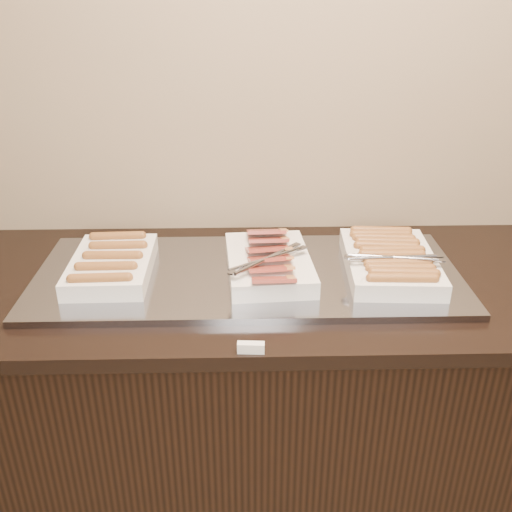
{
  "coord_description": "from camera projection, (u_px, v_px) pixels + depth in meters",
  "views": [
    {
      "loc": [
        -0.04,
        0.69,
        1.67
      ],
      "look_at": [
        -0.01,
        2.13,
        0.97
      ],
      "focal_mm": 40.0,
      "sensor_mm": 36.0,
      "label": 1
    }
  ],
  "objects": [
    {
      "name": "label_holder",
      "position": [
        251.0,
        348.0,
        1.3
      ],
      "size": [
        0.06,
        0.02,
        0.02
      ],
      "primitive_type": "cube",
      "rotation": [
        0.0,
        0.0,
        -0.06
      ],
      "color": "white",
      "rests_on": "counter"
    },
    {
      "name": "warming_tray",
      "position": [
        248.0,
        275.0,
        1.63
      ],
      "size": [
        1.2,
        0.5,
        0.02
      ],
      "primitive_type": "cube",
      "color": "gray",
      "rests_on": "counter"
    },
    {
      "name": "dish_center",
      "position": [
        269.0,
        262.0,
        1.6
      ],
      "size": [
        0.26,
        0.36,
        0.09
      ],
      "rotation": [
        0.0,
        0.0,
        0.07
      ],
      "color": "white",
      "rests_on": "warming_tray"
    },
    {
      "name": "dish_left",
      "position": [
        112.0,
        264.0,
        1.6
      ],
      "size": [
        0.22,
        0.33,
        0.07
      ],
      "rotation": [
        0.0,
        0.0,
        0.01
      ],
      "color": "white",
      "rests_on": "warming_tray"
    },
    {
      "name": "counter",
      "position": [
        258.0,
        401.0,
        1.83
      ],
      "size": [
        2.06,
        0.76,
        0.9
      ],
      "color": "black",
      "rests_on": "ground"
    },
    {
      "name": "dish_right",
      "position": [
        390.0,
        260.0,
        1.61
      ],
      "size": [
        0.27,
        0.38,
        0.08
      ],
      "rotation": [
        0.0,
        0.0,
        -0.06
      ],
      "color": "white",
      "rests_on": "warming_tray"
    }
  ]
}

